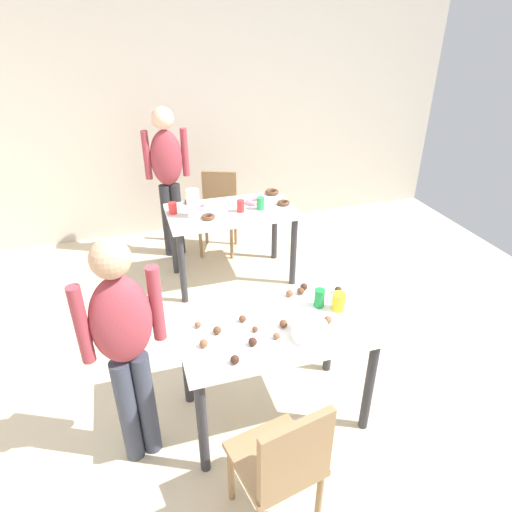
# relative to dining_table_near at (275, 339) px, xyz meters

# --- Properties ---
(ground_plane) EXTENTS (6.40, 6.40, 0.00)m
(ground_plane) POSITION_rel_dining_table_near_xyz_m (0.04, -0.04, -0.64)
(ground_plane) COLOR beige
(wall_back) EXTENTS (6.40, 0.10, 2.60)m
(wall_back) POSITION_rel_dining_table_near_xyz_m (0.04, 3.16, 0.66)
(wall_back) COLOR #BCB2A3
(wall_back) RESTS_ON ground_plane
(dining_table_near) EXTENTS (1.17, 0.68, 0.75)m
(dining_table_near) POSITION_rel_dining_table_near_xyz_m (0.00, 0.00, 0.00)
(dining_table_near) COLOR white
(dining_table_near) RESTS_ON ground_plane
(dining_table_far) EXTENTS (1.19, 0.67, 0.75)m
(dining_table_far) POSITION_rel_dining_table_near_xyz_m (0.18, 1.77, 0.00)
(dining_table_far) COLOR white
(dining_table_far) RESTS_ON ground_plane
(chair_near_table) EXTENTS (0.47, 0.47, 0.87)m
(chair_near_table) POSITION_rel_dining_table_near_xyz_m (-0.21, -0.72, -0.14)
(chair_near_table) COLOR olive
(chair_near_table) RESTS_ON ground_plane
(chair_far_table) EXTENTS (0.52, 0.52, 0.87)m
(chair_far_table) POSITION_rel_dining_table_near_xyz_m (0.20, 2.46, -0.14)
(chair_far_table) COLOR olive
(chair_far_table) RESTS_ON ground_plane
(person_girl_near) EXTENTS (0.45, 0.26, 1.48)m
(person_girl_near) POSITION_rel_dining_table_near_xyz_m (-0.87, -0.05, 0.24)
(person_girl_near) COLOR #383D4C
(person_girl_near) RESTS_ON ground_plane
(person_adult_far) EXTENTS (0.45, 0.22, 1.59)m
(person_adult_far) POSITION_rel_dining_table_near_xyz_m (-0.31, 2.47, 0.32)
(person_adult_far) COLOR #28282D
(person_adult_far) RESTS_ON ground_plane
(mixing_bowl) EXTENTS (0.21, 0.21, 0.08)m
(mixing_bowl) POSITION_rel_dining_table_near_xyz_m (0.15, -0.16, 0.15)
(mixing_bowl) COLOR white
(mixing_bowl) RESTS_ON dining_table_near
(soda_can) EXTENTS (0.07, 0.07, 0.12)m
(soda_can) POSITION_rel_dining_table_near_xyz_m (0.33, 0.10, 0.17)
(soda_can) COLOR #198438
(soda_can) RESTS_ON dining_table_near
(fork_near) EXTENTS (0.17, 0.02, 0.01)m
(fork_near) POSITION_rel_dining_table_near_xyz_m (-0.24, 0.23, 0.11)
(fork_near) COLOR silver
(fork_near) RESTS_ON dining_table_near
(cup_near_0) EXTENTS (0.08, 0.08, 0.12)m
(cup_near_0) POSITION_rel_dining_table_near_xyz_m (0.42, 0.03, 0.17)
(cup_near_0) COLOR yellow
(cup_near_0) RESTS_ON dining_table_near
(cake_ball_0) EXTENTS (0.04, 0.04, 0.04)m
(cake_ball_0) POSITION_rel_dining_table_near_xyz_m (-0.14, -0.03, 0.13)
(cake_ball_0) COLOR brown
(cake_ball_0) RESTS_ON dining_table_near
(cake_ball_1) EXTENTS (0.04, 0.04, 0.04)m
(cake_ball_1) POSITION_rel_dining_table_near_xyz_m (-0.04, -0.13, 0.13)
(cake_ball_1) COLOR brown
(cake_ball_1) RESTS_ON dining_table_near
(cake_ball_2) EXTENTS (0.05, 0.05, 0.05)m
(cake_ball_2) POSITION_rel_dining_table_near_xyz_m (-0.19, -0.14, 0.14)
(cake_ball_2) COLOR #3D2319
(cake_ball_2) RESTS_ON dining_table_near
(cake_ball_3) EXTENTS (0.05, 0.05, 0.05)m
(cake_ball_3) POSITION_rel_dining_table_near_xyz_m (0.30, -0.08, 0.14)
(cake_ball_3) COLOR brown
(cake_ball_3) RESTS_ON dining_table_near
(cake_ball_4) EXTENTS (0.05, 0.05, 0.05)m
(cake_ball_4) POSITION_rel_dining_table_near_xyz_m (-0.36, 0.02, 0.14)
(cake_ball_4) COLOR brown
(cake_ball_4) RESTS_ON dining_table_near
(cake_ball_5) EXTENTS (0.04, 0.04, 0.04)m
(cake_ball_5) POSITION_rel_dining_table_near_xyz_m (-0.18, 0.08, 0.13)
(cake_ball_5) COLOR brown
(cake_ball_5) RESTS_ON dining_table_near
(cake_ball_6) EXTENTS (0.04, 0.04, 0.04)m
(cake_ball_6) POSITION_rel_dining_table_near_xyz_m (-0.45, 0.11, 0.13)
(cake_ball_6) COLOR brown
(cake_ball_6) RESTS_ON dining_table_near
(cake_ball_7) EXTENTS (0.05, 0.05, 0.05)m
(cake_ball_7) POSITION_rel_dining_table_near_xyz_m (0.03, -0.03, 0.14)
(cake_ball_7) COLOR brown
(cake_ball_7) RESTS_ON dining_table_near
(cake_ball_8) EXTENTS (0.05, 0.05, 0.05)m
(cake_ball_8) POSITION_rel_dining_table_near_xyz_m (-0.32, -0.25, 0.14)
(cake_ball_8) COLOR #3D2319
(cake_ball_8) RESTS_ON dining_table_near
(cake_ball_9) EXTENTS (0.05, 0.05, 0.05)m
(cake_ball_9) POSITION_rel_dining_table_near_xyz_m (0.51, 0.20, 0.14)
(cake_ball_9) COLOR #3D2319
(cake_ball_9) RESTS_ON dining_table_near
(cake_ball_10) EXTENTS (0.05, 0.05, 0.05)m
(cake_ball_10) POSITION_rel_dining_table_near_xyz_m (-0.45, -0.07, 0.14)
(cake_ball_10) COLOR brown
(cake_ball_10) RESTS_ON dining_table_near
(cake_ball_11) EXTENTS (0.05, 0.05, 0.05)m
(cake_ball_11) POSITION_rel_dining_table_near_xyz_m (0.26, 0.26, 0.14)
(cake_ball_11) COLOR brown
(cake_ball_11) RESTS_ON dining_table_near
(cake_ball_12) EXTENTS (0.05, 0.05, 0.05)m
(cake_ball_12) POSITION_rel_dining_table_near_xyz_m (0.18, 0.25, 0.13)
(cake_ball_12) COLOR brown
(cake_ball_12) RESTS_ON dining_table_near
(cake_ball_13) EXTENTS (0.05, 0.05, 0.05)m
(cake_ball_13) POSITION_rel_dining_table_near_xyz_m (0.30, 0.30, 0.14)
(cake_ball_13) COLOR #3D2319
(cake_ball_13) RESTS_ON dining_table_near
(pitcher_far) EXTENTS (0.12, 0.12, 0.26)m
(pitcher_far) POSITION_rel_dining_table_near_xyz_m (-0.19, 1.72, 0.24)
(pitcher_far) COLOR white
(pitcher_far) RESTS_ON dining_table_far
(cup_far_0) EXTENTS (0.08, 0.08, 0.12)m
(cup_far_0) POSITION_rel_dining_table_near_xyz_m (0.44, 1.70, 0.17)
(cup_far_0) COLOR green
(cup_far_0) RESTS_ON dining_table_far
(cup_far_1) EXTENTS (0.07, 0.07, 0.11)m
(cup_far_1) POSITION_rel_dining_table_near_xyz_m (0.25, 1.70, 0.17)
(cup_far_1) COLOR red
(cup_far_1) RESTS_ON dining_table_far
(cup_far_2) EXTENTS (0.08, 0.08, 0.11)m
(cup_far_2) POSITION_rel_dining_table_near_xyz_m (-0.36, 1.85, 0.16)
(cup_far_2) COLOR red
(cup_far_2) RESTS_ON dining_table_far
(donut_far_0) EXTENTS (0.13, 0.13, 0.04)m
(donut_far_0) POSITION_rel_dining_table_near_xyz_m (-0.07, 1.63, 0.13)
(donut_far_0) COLOR brown
(donut_far_0) RESTS_ON dining_table_far
(donut_far_1) EXTENTS (0.12, 0.12, 0.04)m
(donut_far_1) POSITION_rel_dining_table_near_xyz_m (-0.09, 1.87, 0.13)
(donut_far_1) COLOR pink
(donut_far_1) RESTS_ON dining_table_far
(donut_far_2) EXTENTS (0.12, 0.12, 0.04)m
(donut_far_2) POSITION_rel_dining_table_near_xyz_m (0.69, 1.74, 0.13)
(donut_far_2) COLOR brown
(donut_far_2) RESTS_ON dining_table_far
(donut_far_3) EXTENTS (0.14, 0.14, 0.04)m
(donut_far_3) POSITION_rel_dining_table_near_xyz_m (0.68, 2.04, 0.13)
(donut_far_3) COLOR brown
(donut_far_3) RESTS_ON dining_table_far
(donut_far_4) EXTENTS (0.14, 0.14, 0.04)m
(donut_far_4) POSITION_rel_dining_table_near_xyz_m (0.42, 1.86, 0.13)
(donut_far_4) COLOR pink
(donut_far_4) RESTS_ON dining_table_far
(donut_far_5) EXTENTS (0.12, 0.12, 0.04)m
(donut_far_5) POSITION_rel_dining_table_near_xyz_m (-0.16, 2.04, 0.13)
(donut_far_5) COLOR brown
(donut_far_5) RESTS_ON dining_table_far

